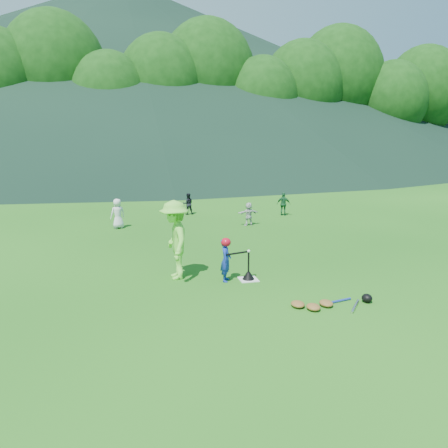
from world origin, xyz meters
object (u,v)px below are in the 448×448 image
(fielder_c, at_px, (284,204))
(fielder_b, at_px, (188,204))
(batter_child, at_px, (226,260))
(adult_coach, at_px, (175,240))
(equipment_pile, at_px, (327,303))
(home_plate, at_px, (248,279))
(batting_tee, at_px, (248,275))
(fielder_d, at_px, (249,214))
(fielder_a, at_px, (118,214))

(fielder_c, bearing_deg, fielder_b, 9.81)
(batter_child, height_order, adult_coach, adult_coach)
(fielder_c, xyz_separation_m, equipment_pile, (-2.88, -9.72, -0.44))
(home_plate, bearing_deg, batter_child, 174.11)
(equipment_pile, bearing_deg, adult_coach, 137.54)
(batter_child, distance_m, fielder_c, 8.91)
(home_plate, bearing_deg, fielder_c, 62.73)
(fielder_c, height_order, batting_tee, fielder_c)
(batting_tee, bearing_deg, home_plate, 0.00)
(fielder_d, distance_m, equipment_pile, 8.19)
(fielder_c, relative_size, fielder_d, 1.11)
(fielder_b, xyz_separation_m, fielder_c, (4.00, -1.26, 0.03))
(fielder_b, xyz_separation_m, equipment_pile, (1.12, -10.99, -0.41))
(fielder_a, relative_size, batting_tee, 1.67)
(home_plate, xyz_separation_m, fielder_c, (3.98, 7.72, 0.49))
(fielder_a, bearing_deg, fielder_b, -165.28)
(home_plate, relative_size, batting_tee, 0.66)
(fielder_d, bearing_deg, adult_coach, 50.49)
(fielder_a, relative_size, equipment_pile, 0.63)
(fielder_d, height_order, equipment_pile, fielder_d)
(batter_child, xyz_separation_m, equipment_pile, (1.66, -2.06, -0.47))
(fielder_b, bearing_deg, fielder_d, 125.39)
(fielder_a, bearing_deg, batting_tee, 93.54)
(home_plate, relative_size, fielder_c, 0.45)
(batter_child, xyz_separation_m, adult_coach, (-1.17, 0.53, 0.45))
(home_plate, height_order, fielder_b, fielder_b)
(batting_tee, bearing_deg, adult_coach, 161.34)
(batting_tee, bearing_deg, fielder_a, 114.15)
(fielder_b, bearing_deg, batter_child, 87.94)
(adult_coach, relative_size, fielder_b, 2.07)
(fielder_a, xyz_separation_m, fielder_c, (7.04, 0.89, -0.06))
(home_plate, distance_m, adult_coach, 2.07)
(fielder_d, relative_size, batting_tee, 1.34)
(fielder_a, relative_size, fielder_c, 1.12)
(batter_child, bearing_deg, batting_tee, -73.75)
(equipment_pile, bearing_deg, fielder_c, 73.51)
(batting_tee, relative_size, equipment_pile, 0.38)
(fielder_c, height_order, equipment_pile, fielder_c)
(fielder_b, xyz_separation_m, fielder_d, (1.92, -2.85, -0.02))
(fielder_a, height_order, fielder_b, fielder_a)
(batter_child, distance_m, batting_tee, 0.69)
(fielder_a, bearing_deg, equipment_pile, 94.62)
(batter_child, distance_m, fielder_b, 8.94)
(fielder_b, relative_size, fielder_d, 1.04)
(batter_child, relative_size, equipment_pile, 0.59)
(batter_child, relative_size, fielder_c, 1.05)
(home_plate, bearing_deg, fielder_b, 90.14)
(adult_coach, bearing_deg, equipment_pile, 47.08)
(fielder_d, relative_size, equipment_pile, 0.51)
(fielder_a, xyz_separation_m, fielder_d, (4.96, -0.69, -0.11))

